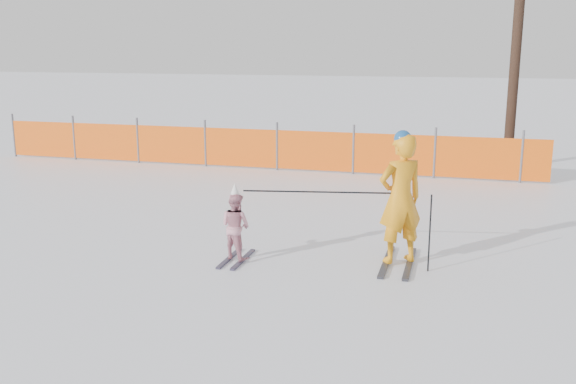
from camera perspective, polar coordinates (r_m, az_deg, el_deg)
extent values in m
plane|color=white|center=(9.57, -0.80, -6.50)|extent=(120.00, 120.00, 0.00)
cube|color=black|center=(9.76, 8.74, -6.13)|extent=(0.09, 1.44, 0.04)
cube|color=black|center=(9.73, 10.74, -6.27)|extent=(0.09, 1.44, 0.04)
imported|color=#FE9E15|center=(9.47, 9.96, -0.61)|extent=(0.83, 0.78, 1.91)
sphere|color=#19508E|center=(9.31, 10.17, 4.67)|extent=(0.25, 0.25, 0.25)
cube|color=black|center=(9.85, -5.23, -5.88)|extent=(0.09, 0.97, 0.03)
cube|color=black|center=(9.78, -4.02, -6.00)|extent=(0.09, 0.97, 0.03)
imported|color=pink|center=(9.66, -4.68, -3.02)|extent=(0.60, 0.54, 1.01)
cone|color=white|center=(9.53, -4.74, 0.10)|extent=(0.19, 0.19, 0.24)
cylinder|color=black|center=(9.36, 12.48, -3.61)|extent=(0.02, 0.02, 1.13)
cylinder|color=black|center=(9.41, 2.59, 0.01)|extent=(2.15, 0.44, 0.02)
cylinder|color=#595960|center=(20.39, -23.18, 4.67)|extent=(0.06, 0.06, 1.25)
cylinder|color=#595960|center=(19.21, -18.47, 4.60)|extent=(0.06, 0.06, 1.25)
cylinder|color=#595960|center=(18.18, -13.20, 4.49)|extent=(0.06, 0.06, 1.25)
cylinder|color=#595960|center=(17.32, -7.35, 4.32)|extent=(0.06, 0.06, 1.25)
cylinder|color=#595960|center=(16.66, -0.97, 4.08)|extent=(0.06, 0.06, 1.25)
cylinder|color=#595960|center=(16.22, 5.84, 3.77)|extent=(0.06, 0.06, 1.25)
cylinder|color=#595960|center=(16.01, 12.92, 3.40)|extent=(0.06, 0.06, 1.25)
cylinder|color=#595960|center=(16.06, 20.07, 2.97)|extent=(0.06, 0.06, 1.25)
cube|color=#FF5F0D|center=(16.87, -3.15, 3.92)|extent=(14.67, 0.03, 1.00)
cylinder|color=#301F15|center=(17.72, 19.61, 11.81)|extent=(0.26, 0.26, 6.13)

